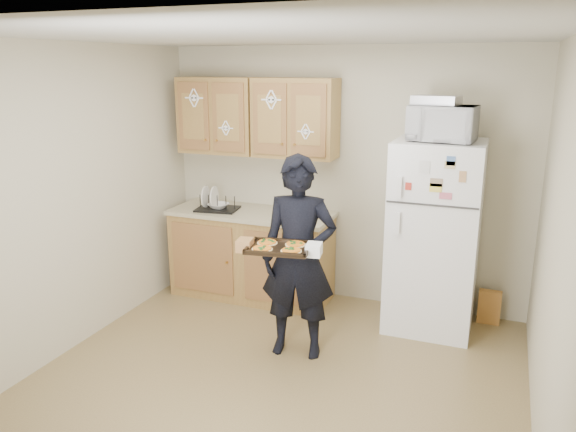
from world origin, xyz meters
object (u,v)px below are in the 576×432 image
(refrigerator, at_px, (434,237))
(baking_tray, at_px, (279,248))
(dish_rack, at_px, (217,202))
(person, at_px, (299,258))
(microwave, at_px, (442,123))

(refrigerator, xyz_separation_m, baking_tray, (-0.99, -1.20, 0.14))
(dish_rack, bearing_deg, person, -36.22)
(baking_tray, xyz_separation_m, dish_rack, (-1.15, 1.17, -0.01))
(microwave, height_order, dish_rack, microwave)
(refrigerator, bearing_deg, baking_tray, -129.66)
(baking_tray, height_order, microwave, microwave)
(dish_rack, bearing_deg, refrigerator, 0.64)
(person, distance_m, microwave, 1.63)
(baking_tray, distance_m, dish_rack, 1.64)
(person, bearing_deg, microwave, 32.52)
(refrigerator, distance_m, baking_tray, 1.56)
(microwave, bearing_deg, dish_rack, -175.08)
(baking_tray, bearing_deg, dish_rack, 125.14)
(baking_tray, bearing_deg, person, 71.47)
(microwave, bearing_deg, person, -132.60)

